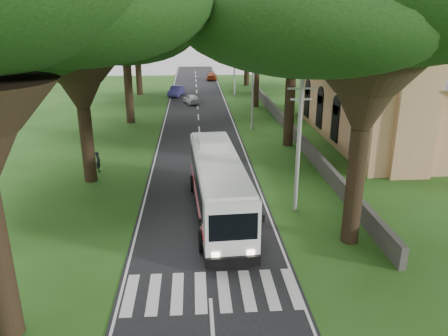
# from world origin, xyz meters

# --- Properties ---
(ground) EXTENTS (140.00, 140.00, 0.00)m
(ground) POSITION_xyz_m (0.00, 0.00, 0.00)
(ground) COLOR #274C15
(ground) RESTS_ON ground
(road) EXTENTS (8.00, 120.00, 0.04)m
(road) POSITION_xyz_m (0.00, 25.00, 0.01)
(road) COLOR black
(road) RESTS_ON ground
(crosswalk) EXTENTS (8.00, 3.00, 0.01)m
(crosswalk) POSITION_xyz_m (0.00, -2.00, 0.00)
(crosswalk) COLOR silver
(crosswalk) RESTS_ON ground
(property_wall) EXTENTS (0.35, 50.00, 1.20)m
(property_wall) POSITION_xyz_m (9.00, 24.00, 0.60)
(property_wall) COLOR #383533
(property_wall) RESTS_ON ground
(church) EXTENTS (14.00, 24.00, 11.60)m
(church) POSITION_xyz_m (17.86, 21.55, 4.91)
(church) COLOR tan
(church) RESTS_ON ground
(pole_near) EXTENTS (1.60, 0.24, 8.00)m
(pole_near) POSITION_xyz_m (5.50, 6.00, 4.18)
(pole_near) COLOR gray
(pole_near) RESTS_ON ground
(pole_mid) EXTENTS (1.60, 0.24, 8.00)m
(pole_mid) POSITION_xyz_m (5.50, 26.00, 4.18)
(pole_mid) COLOR gray
(pole_mid) RESTS_ON ground
(pole_far) EXTENTS (1.60, 0.24, 8.00)m
(pole_far) POSITION_xyz_m (5.50, 46.00, 4.18)
(pole_far) COLOR gray
(pole_far) RESTS_ON ground
(tree_l_mida) EXTENTS (12.88, 12.88, 13.33)m
(tree_l_mida) POSITION_xyz_m (-8.00, 12.00, 10.44)
(tree_l_mida) COLOR black
(tree_l_mida) RESTS_ON ground
(tree_l_midb) EXTENTS (15.29, 15.29, 15.56)m
(tree_l_midb) POSITION_xyz_m (-7.50, 30.00, 12.20)
(tree_l_midb) COLOR black
(tree_l_midb) RESTS_ON ground
(tree_l_far) EXTENTS (14.40, 14.40, 14.45)m
(tree_l_far) POSITION_xyz_m (-8.50, 48.00, 11.28)
(tree_l_far) COLOR black
(tree_l_far) RESTS_ON ground
(tree_r_mida) EXTENTS (13.11, 13.11, 14.93)m
(tree_r_mida) POSITION_xyz_m (8.00, 20.00, 11.96)
(tree_r_mida) COLOR black
(tree_r_mida) RESTS_ON ground
(tree_r_midb) EXTENTS (12.99, 12.99, 15.00)m
(tree_r_midb) POSITION_xyz_m (7.50, 38.00, 12.04)
(tree_r_midb) COLOR black
(tree_r_midb) RESTS_ON ground
(tree_r_far) EXTENTS (15.30, 15.30, 14.80)m
(tree_r_far) POSITION_xyz_m (8.50, 56.00, 11.46)
(tree_r_far) COLOR black
(tree_r_far) RESTS_ON ground
(coach_bus) EXTENTS (3.38, 12.34, 3.60)m
(coach_bus) POSITION_xyz_m (0.80, 5.64, 1.94)
(coach_bus) COLOR white
(coach_bus) RESTS_ON ground
(distant_car_a) EXTENTS (2.49, 4.07, 1.30)m
(distant_car_a) POSITION_xyz_m (-0.80, 40.19, 0.68)
(distant_car_a) COLOR silver
(distant_car_a) RESTS_ON road
(distant_car_b) EXTENTS (2.54, 4.64, 1.45)m
(distant_car_b) POSITION_xyz_m (-3.00, 46.33, 0.76)
(distant_car_b) COLOR navy
(distant_car_b) RESTS_ON road
(distant_car_c) EXTENTS (2.05, 4.65, 1.33)m
(distant_car_c) POSITION_xyz_m (2.92, 63.09, 0.69)
(distant_car_c) COLOR #923315
(distant_car_c) RESTS_ON road
(pedestrian) EXTENTS (0.51, 0.65, 1.58)m
(pedestrian) POSITION_xyz_m (-7.81, 13.89, 0.79)
(pedestrian) COLOR black
(pedestrian) RESTS_ON ground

